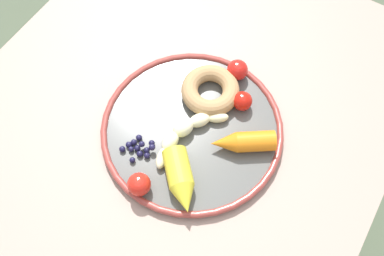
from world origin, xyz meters
name	(u,v)px	position (x,y,z in m)	size (l,w,h in m)	color
ground_plane	(184,214)	(0.00, 0.00, 0.00)	(6.00, 6.00, 0.00)	#4F5B44
dining_table	(180,135)	(0.00, 0.00, 0.61)	(0.91, 0.78, 0.72)	tan
plate	(192,129)	(-0.02, -0.04, 0.73)	(0.33, 0.33, 0.02)	#535451
banana	(186,132)	(-0.04, -0.04, 0.74)	(0.16, 0.08, 0.03)	#F0ECB8
carrot_orange	(243,142)	(-0.01, -0.14, 0.75)	(0.09, 0.11, 0.04)	orange
carrot_yellow	(181,180)	(-0.12, -0.08, 0.75)	(0.11, 0.11, 0.04)	yellow
donut	(210,90)	(0.06, -0.04, 0.74)	(0.11, 0.11, 0.03)	tan
blueberry_pile	(139,148)	(-0.11, 0.01, 0.74)	(0.06, 0.06, 0.02)	#191638
tomato_near	(237,70)	(0.12, -0.06, 0.75)	(0.04, 0.04, 0.04)	red
tomato_mid	(139,184)	(-0.17, -0.03, 0.75)	(0.04, 0.04, 0.04)	red
tomato_far	(242,101)	(0.07, -0.10, 0.75)	(0.04, 0.04, 0.04)	red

